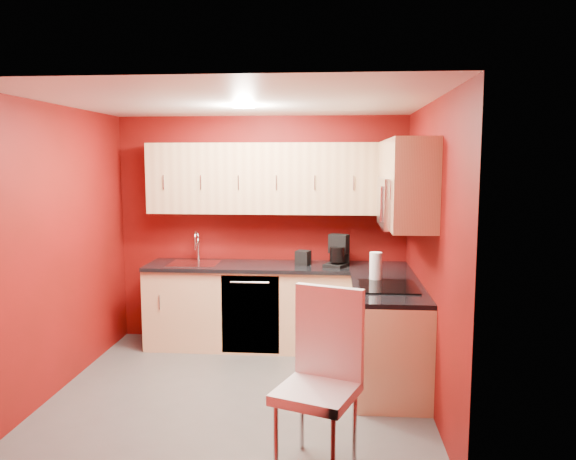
# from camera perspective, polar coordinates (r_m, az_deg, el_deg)

# --- Properties ---
(floor) EXTENTS (3.20, 3.20, 0.00)m
(floor) POSITION_cam_1_polar(r_m,az_deg,el_deg) (5.16, -4.79, -15.97)
(floor) COLOR #4B4946
(floor) RESTS_ON ground
(ceiling) EXTENTS (3.20, 3.20, 0.00)m
(ceiling) POSITION_cam_1_polar(r_m,az_deg,el_deg) (4.77, -5.11, 12.86)
(ceiling) COLOR white
(ceiling) RESTS_ON wall_back
(wall_back) EXTENTS (3.20, 0.00, 3.20)m
(wall_back) POSITION_cam_1_polar(r_m,az_deg,el_deg) (6.28, -2.66, 0.07)
(wall_back) COLOR maroon
(wall_back) RESTS_ON floor
(wall_front) EXTENTS (3.20, 0.00, 3.20)m
(wall_front) POSITION_cam_1_polar(r_m,az_deg,el_deg) (3.37, -9.24, -6.21)
(wall_front) COLOR maroon
(wall_front) RESTS_ON floor
(wall_left) EXTENTS (0.00, 3.00, 3.00)m
(wall_left) POSITION_cam_1_polar(r_m,az_deg,el_deg) (5.31, -22.22, -1.75)
(wall_left) COLOR maroon
(wall_left) RESTS_ON floor
(wall_right) EXTENTS (0.00, 3.00, 3.00)m
(wall_right) POSITION_cam_1_polar(r_m,az_deg,el_deg) (4.81, 14.23, -2.32)
(wall_right) COLOR maroon
(wall_right) RESTS_ON floor
(base_cabinets_back) EXTENTS (2.80, 0.60, 0.87)m
(base_cabinets_back) POSITION_cam_1_polar(r_m,az_deg,el_deg) (6.12, -1.10, -7.90)
(base_cabinets_back) COLOR #E0B180
(base_cabinets_back) RESTS_ON floor
(base_cabinets_right) EXTENTS (0.60, 1.30, 0.87)m
(base_cabinets_right) POSITION_cam_1_polar(r_m,az_deg,el_deg) (5.20, 10.17, -10.74)
(base_cabinets_right) COLOR #E0B180
(base_cabinets_right) RESTS_ON floor
(countertop_back) EXTENTS (2.80, 0.63, 0.04)m
(countertop_back) POSITION_cam_1_polar(r_m,az_deg,el_deg) (6.00, -1.12, -3.74)
(countertop_back) COLOR black
(countertop_back) RESTS_ON base_cabinets_back
(countertop_right) EXTENTS (0.63, 1.27, 0.04)m
(countertop_right) POSITION_cam_1_polar(r_m,az_deg,el_deg) (5.06, 10.13, -5.89)
(countertop_right) COLOR black
(countertop_right) RESTS_ON base_cabinets_right
(upper_cabinets_back) EXTENTS (2.80, 0.35, 0.75)m
(upper_cabinets_back) POSITION_cam_1_polar(r_m,az_deg,el_deg) (6.04, -1.01, 5.27)
(upper_cabinets_back) COLOR tan
(upper_cabinets_back) RESTS_ON wall_back
(upper_cabinets_right) EXTENTS (0.35, 1.55, 0.75)m
(upper_cabinets_right) POSITION_cam_1_polar(r_m,az_deg,el_deg) (5.16, 11.71, 5.50)
(upper_cabinets_right) COLOR tan
(upper_cabinets_right) RESTS_ON wall_right
(microwave) EXTENTS (0.42, 0.76, 0.42)m
(microwave) POSITION_cam_1_polar(r_m,az_deg,el_deg) (4.93, 11.63, 2.78)
(microwave) COLOR silver
(microwave) RESTS_ON upper_cabinets_right
(cooktop) EXTENTS (0.50, 0.55, 0.01)m
(cooktop) POSITION_cam_1_polar(r_m,az_deg,el_deg) (5.02, 10.12, -5.70)
(cooktop) COLOR black
(cooktop) RESTS_ON countertop_right
(sink) EXTENTS (0.52, 0.42, 0.35)m
(sink) POSITION_cam_1_polar(r_m,az_deg,el_deg) (6.16, -9.47, -3.03)
(sink) COLOR silver
(sink) RESTS_ON countertop_back
(dishwasher_front) EXTENTS (0.60, 0.02, 0.82)m
(dishwasher_front) POSITION_cam_1_polar(r_m,az_deg,el_deg) (5.87, -3.84, -8.56)
(dishwasher_front) COLOR black
(dishwasher_front) RESTS_ON base_cabinets_back
(downlight) EXTENTS (0.20, 0.20, 0.01)m
(downlight) POSITION_cam_1_polar(r_m,az_deg,el_deg) (5.06, -4.52, 12.37)
(downlight) COLOR white
(downlight) RESTS_ON ceiling
(coffee_maker) EXTENTS (0.29, 0.33, 0.33)m
(coffee_maker) POSITION_cam_1_polar(r_m,az_deg,el_deg) (5.89, 4.91, -2.12)
(coffee_maker) COLOR black
(coffee_maker) RESTS_ON countertop_back
(napkin_holder) EXTENTS (0.18, 0.18, 0.15)m
(napkin_holder) POSITION_cam_1_polar(r_m,az_deg,el_deg) (5.99, 1.54, -2.83)
(napkin_holder) COLOR black
(napkin_holder) RESTS_ON countertop_back
(paper_towel) EXTENTS (0.18, 0.18, 0.26)m
(paper_towel) POSITION_cam_1_polar(r_m,az_deg,el_deg) (5.27, 8.89, -3.67)
(paper_towel) COLOR silver
(paper_towel) RESTS_ON countertop_right
(dining_chair) EXTENTS (0.62, 0.64, 1.18)m
(dining_chair) POSITION_cam_1_polar(r_m,az_deg,el_deg) (3.76, 2.92, -15.23)
(dining_chair) COLOR silver
(dining_chair) RESTS_ON floor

